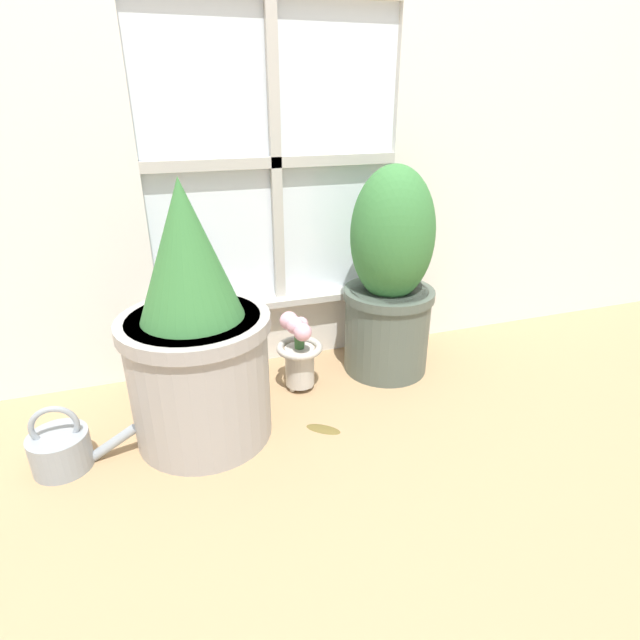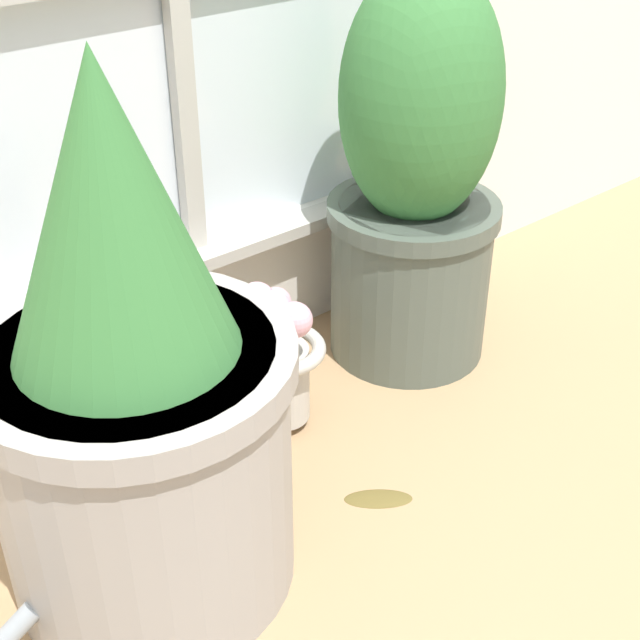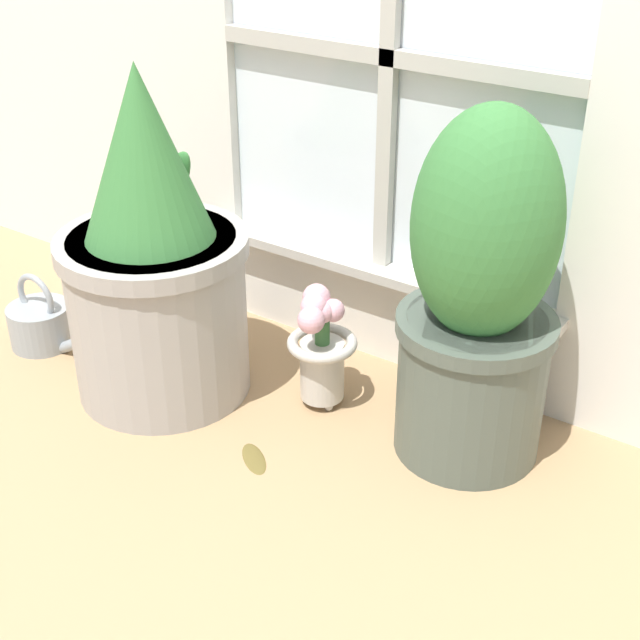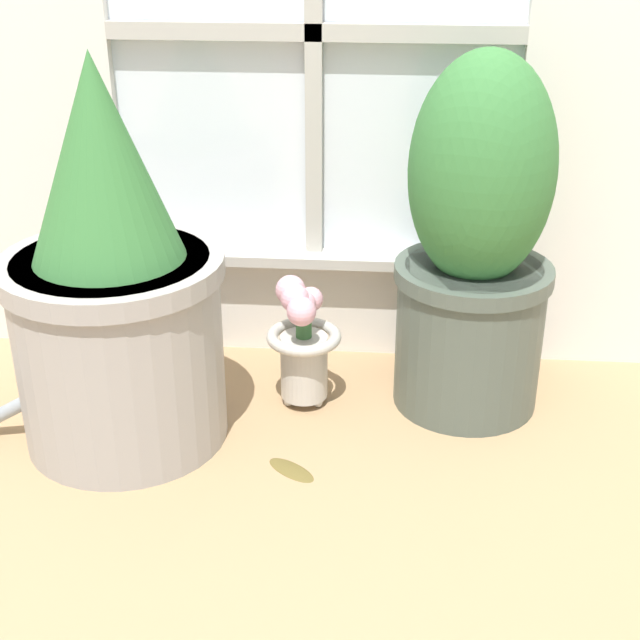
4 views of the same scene
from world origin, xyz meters
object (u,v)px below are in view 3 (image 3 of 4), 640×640
object	(u,v)px
flower_vase	(321,345)
potted_plant_right	(479,300)
watering_can	(42,324)
potted_plant_left	(154,263)

from	to	relation	value
flower_vase	potted_plant_right	bearing A→B (deg)	6.53
watering_can	potted_plant_right	bearing A→B (deg)	11.80
potted_plant_left	watering_can	xyz separation A→B (m)	(-0.39, -0.03, -0.26)
potted_plant_right	watering_can	size ratio (longest dim) A/B	2.63
potted_plant_right	flower_vase	world-z (taller)	potted_plant_right
potted_plant_right	watering_can	bearing A→B (deg)	-168.20
potted_plant_right	flower_vase	distance (m)	0.40
watering_can	potted_plant_left	bearing A→B (deg)	5.03
flower_vase	watering_can	xyz separation A→B (m)	(-0.73, -0.18, -0.09)
flower_vase	watering_can	world-z (taller)	flower_vase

